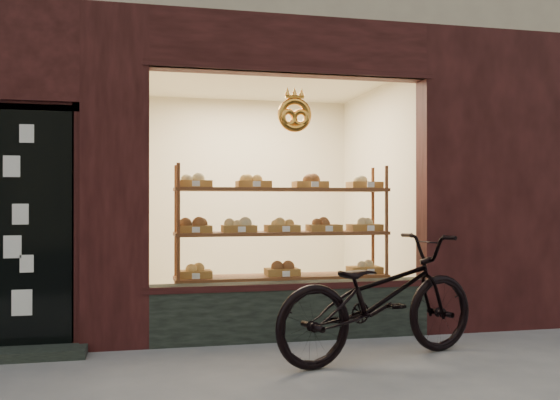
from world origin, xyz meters
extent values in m
cube|color=black|center=(0.45, 2.12, 0.28)|extent=(2.70, 0.25, 0.55)
cube|color=black|center=(-2.00, 2.06, 1.10)|extent=(0.90, 0.04, 2.15)
cube|color=black|center=(-2.00, 1.90, 0.04)|extent=(1.15, 0.35, 0.08)
torus|color=#F29C36|center=(0.45, 2.02, 2.15)|extent=(0.33, 0.07, 0.33)
cube|color=#562913|center=(0.45, 2.55, 0.05)|extent=(2.20, 0.45, 0.04)
cube|color=#562913|center=(0.45, 2.55, 0.55)|extent=(2.20, 0.45, 0.03)
cube|color=#562913|center=(0.45, 2.55, 1.00)|extent=(2.20, 0.45, 0.04)
cube|color=#562913|center=(0.45, 2.55, 1.45)|extent=(2.20, 0.45, 0.04)
cylinder|color=#562913|center=(-0.62, 2.35, 0.85)|extent=(0.04, 0.04, 1.70)
cylinder|color=#562913|center=(1.52, 2.35, 0.85)|extent=(0.04, 0.04, 1.70)
cylinder|color=#562913|center=(-0.62, 2.75, 0.85)|extent=(0.04, 0.04, 1.70)
cylinder|color=#562913|center=(1.52, 2.75, 0.85)|extent=(0.04, 0.04, 1.70)
cube|color=#A36F2C|center=(-0.45, 2.55, 0.60)|extent=(0.34, 0.24, 0.07)
sphere|color=tan|center=(-0.45, 2.55, 0.69)|extent=(0.11, 0.11, 0.11)
cube|color=white|center=(-0.45, 2.36, 0.60)|extent=(0.07, 0.01, 0.05)
cube|color=#A36F2C|center=(0.45, 2.55, 0.60)|extent=(0.34, 0.24, 0.07)
sphere|color=brown|center=(0.45, 2.55, 0.69)|extent=(0.11, 0.11, 0.11)
cube|color=white|center=(0.45, 2.36, 0.60)|extent=(0.07, 0.01, 0.05)
cube|color=#A36F2C|center=(1.35, 2.55, 0.60)|extent=(0.34, 0.24, 0.07)
sphere|color=#D3C076|center=(1.35, 2.55, 0.69)|extent=(0.11, 0.11, 0.11)
cube|color=white|center=(1.35, 2.36, 0.60)|extent=(0.08, 0.01, 0.05)
cube|color=#A36F2C|center=(-0.45, 2.55, 1.05)|extent=(0.34, 0.24, 0.07)
sphere|color=brown|center=(-0.45, 2.55, 1.14)|extent=(0.11, 0.11, 0.11)
cube|color=white|center=(-0.45, 2.36, 1.05)|extent=(0.07, 0.01, 0.06)
cube|color=#A36F2C|center=(0.00, 2.55, 1.05)|extent=(0.34, 0.24, 0.07)
sphere|color=#D3C076|center=(0.00, 2.55, 1.14)|extent=(0.11, 0.11, 0.11)
cube|color=white|center=(0.00, 2.36, 1.05)|extent=(0.07, 0.01, 0.06)
cube|color=#A36F2C|center=(0.45, 2.55, 1.05)|extent=(0.34, 0.24, 0.07)
sphere|color=tan|center=(0.45, 2.55, 1.14)|extent=(0.11, 0.11, 0.11)
cube|color=white|center=(0.45, 2.36, 1.05)|extent=(0.07, 0.01, 0.06)
cube|color=#A36F2C|center=(0.90, 2.55, 1.05)|extent=(0.34, 0.24, 0.07)
sphere|color=brown|center=(0.90, 2.55, 1.14)|extent=(0.11, 0.11, 0.11)
cube|color=white|center=(0.90, 2.36, 1.05)|extent=(0.07, 0.01, 0.06)
cube|color=#A36F2C|center=(1.35, 2.55, 1.05)|extent=(0.34, 0.24, 0.07)
sphere|color=#D3C076|center=(1.35, 2.55, 1.14)|extent=(0.11, 0.11, 0.11)
cube|color=white|center=(1.35, 2.36, 1.05)|extent=(0.08, 0.01, 0.06)
cube|color=#A36F2C|center=(-0.45, 2.55, 1.50)|extent=(0.34, 0.24, 0.07)
sphere|color=#D3C076|center=(-0.45, 2.55, 1.59)|extent=(0.11, 0.11, 0.11)
cube|color=white|center=(-0.45, 2.36, 1.50)|extent=(0.07, 0.01, 0.06)
cube|color=#A36F2C|center=(0.15, 2.55, 1.50)|extent=(0.34, 0.24, 0.07)
sphere|color=tan|center=(0.15, 2.55, 1.59)|extent=(0.11, 0.11, 0.11)
cube|color=white|center=(0.15, 2.36, 1.50)|extent=(0.08, 0.01, 0.06)
cube|color=#A36F2C|center=(0.75, 2.55, 1.50)|extent=(0.34, 0.24, 0.07)
sphere|color=brown|center=(0.75, 2.55, 1.59)|extent=(0.11, 0.11, 0.11)
cube|color=white|center=(0.75, 2.36, 1.50)|extent=(0.07, 0.01, 0.06)
cube|color=#A36F2C|center=(1.35, 2.55, 1.50)|extent=(0.34, 0.24, 0.07)
sphere|color=#D3C076|center=(1.35, 2.55, 1.59)|extent=(0.11, 0.11, 0.11)
cube|color=white|center=(1.35, 2.36, 1.50)|extent=(0.08, 0.01, 0.06)
imported|color=black|center=(0.98, 1.20, 0.52)|extent=(2.10, 1.21, 1.04)
camera|label=1|loc=(-0.99, -3.71, 1.31)|focal=40.00mm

